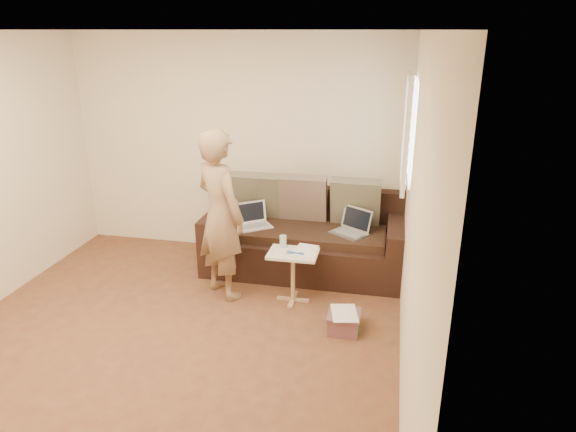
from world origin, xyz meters
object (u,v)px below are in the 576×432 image
Objects in this scene: laptop_white at (254,227)px; drinking_glass at (283,241)px; striped_box at (344,322)px; laptop_silver at (349,234)px; side_table at (293,277)px; person at (220,215)px; sofa at (304,235)px.

drinking_glass reaches higher than laptop_white.
striped_box is at bearing -80.02° from laptop_white.
side_table is (-0.49, -0.62, -0.25)m from laptop_silver.
striped_box is (1.31, -0.46, -0.78)m from person.
sofa is 0.65m from drinking_glass.
laptop_silver is at bearing 51.89° from side_table.
striped_box is (0.69, -0.56, -0.50)m from drinking_glass.
laptop_silver reaches higher than side_table.
drinking_glass is at bearing -85.70° from laptop_white.
drinking_glass is at bearing -107.69° from laptop_silver.
laptop_silver is 0.22× the size of person.
laptop_silver is 0.80m from drinking_glass.
side_table is (0.74, -0.01, -0.60)m from person.
striped_box is (1.13, -1.07, -0.43)m from laptop_white.
person is (-0.71, -0.73, 0.44)m from sofa.
sofa is at bearing 80.74° from drinking_glass.
laptop_white is 1.24× the size of striped_box.
sofa reaches higher than drinking_glass.
laptop_white is 0.68m from drinking_glass.
side_table is (0.57, -0.62, -0.25)m from laptop_white.
laptop_silver is (0.51, -0.11, 0.10)m from sofa.
person is 0.68m from drinking_glass.
striped_box is at bearing -39.18° from drinking_glass.
sofa is 7.53× the size of striped_box.
sofa is 18.33× the size of drinking_glass.
laptop_white is at bearing 130.88° from drinking_glass.
person reaches higher than striped_box.
person is at bearing -142.27° from laptop_white.
person is 3.25× the size of side_table.
laptop_silver is at bearing -11.82° from sofa.
drinking_glass is (-0.13, 0.11, 0.33)m from side_table.
striped_box is at bearing -53.17° from laptop_silver.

